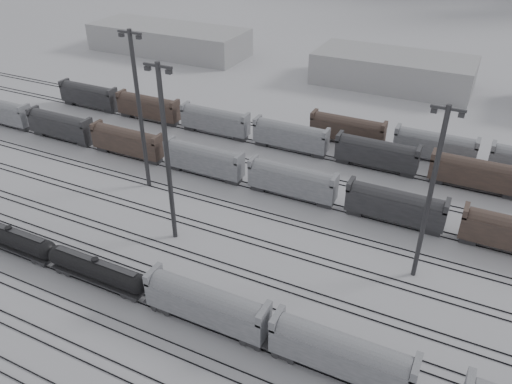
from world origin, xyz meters
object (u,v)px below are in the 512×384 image
at_px(hopper_car_a, 207,303).
at_px(hopper_car_b, 342,353).
at_px(tank_car_b, 97,270).
at_px(light_mast_c, 167,152).
at_px(tank_car_a, 11,238).

relative_size(hopper_car_a, hopper_car_b, 1.00).
relative_size(tank_car_b, light_mast_c, 0.60).
distance_m(hopper_car_a, light_mast_c, 21.48).
bearing_deg(tank_car_b, tank_car_a, 180.00).
bearing_deg(light_mast_c, hopper_car_a, -44.14).
distance_m(tank_car_b, hopper_car_a, 16.53).
height_order(hopper_car_a, light_mast_c, light_mast_c).
height_order(tank_car_a, hopper_car_a, hopper_car_a).
bearing_deg(tank_car_a, hopper_car_a, -0.00).
height_order(tank_car_b, hopper_car_b, hopper_car_b).
xyz_separation_m(tank_car_a, hopper_car_a, (32.01, -0.00, 1.09)).
bearing_deg(hopper_car_b, light_mast_c, 156.27).
distance_m(hopper_car_b, light_mast_c, 34.04).
distance_m(hopper_car_a, hopper_car_b, 16.20).
distance_m(tank_car_b, light_mast_c, 17.77).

